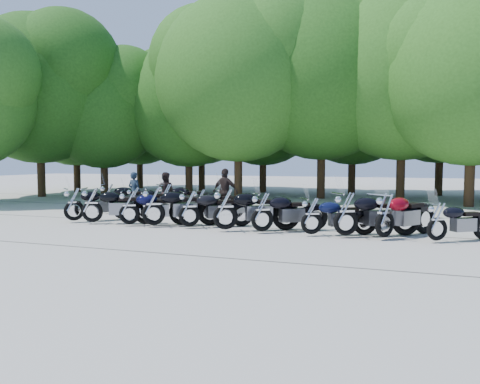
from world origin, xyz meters
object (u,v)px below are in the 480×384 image
(motorcycle_7, at_px, (312,214))
(motorcycle_12, at_px, (134,199))
(motorcycle_9, at_px, (385,213))
(motorcycle_10, at_px, (437,220))
(motorcycle_13, at_px, (166,198))
(motorcycle_1, at_px, (92,203))
(rider_0, at_px, (135,192))
(motorcycle_5, at_px, (225,207))
(motorcycle_6, at_px, (262,210))
(rider_2, at_px, (225,192))
(motorcycle_14, at_px, (200,202))
(motorcycle_11, at_px, (108,197))
(motorcycle_2, at_px, (129,206))
(motorcycle_4, at_px, (189,207))
(rider_1, at_px, (165,192))
(motorcycle_8, at_px, (346,212))
(motorcycle_3, at_px, (153,205))
(motorcycle_0, at_px, (74,203))

(motorcycle_7, xyz_separation_m, motorcycle_12, (-7.35, 2.71, -0.01))
(motorcycle_9, xyz_separation_m, motorcycle_12, (-9.26, 2.63, -0.10))
(motorcycle_10, distance_m, motorcycle_13, 9.61)
(motorcycle_1, height_order, rider_0, rider_0)
(motorcycle_5, height_order, motorcycle_6, motorcycle_5)
(motorcycle_12, height_order, rider_2, rider_2)
(motorcycle_12, distance_m, motorcycle_14, 2.79)
(motorcycle_6, bearing_deg, motorcycle_10, -127.14)
(motorcycle_9, bearing_deg, motorcycle_11, 20.92)
(motorcycle_2, bearing_deg, motorcycle_11, 14.61)
(motorcycle_7, bearing_deg, motorcycle_6, 60.25)
(motorcycle_4, height_order, rider_1, rider_1)
(motorcycle_6, height_order, motorcycle_10, motorcycle_6)
(motorcycle_5, bearing_deg, motorcycle_2, 59.37)
(motorcycle_7, relative_size, motorcycle_8, 0.86)
(motorcycle_3, bearing_deg, motorcycle_4, -116.78)
(motorcycle_4, height_order, motorcycle_11, motorcycle_11)
(motorcycle_1, relative_size, motorcycle_8, 0.97)
(rider_1, height_order, rider_2, rider_2)
(motorcycle_13, bearing_deg, motorcycle_1, 107.90)
(motorcycle_14, height_order, rider_1, rider_1)
(motorcycle_6, height_order, motorcycle_12, motorcycle_6)
(motorcycle_1, relative_size, motorcycle_13, 1.00)
(motorcycle_13, distance_m, motorcycle_14, 1.48)
(motorcycle_2, bearing_deg, motorcycle_8, -120.24)
(motorcycle_11, distance_m, rider_2, 4.62)
(rider_1, bearing_deg, motorcycle_10, 143.15)
(motorcycle_4, bearing_deg, rider_0, 14.29)
(motorcycle_10, bearing_deg, rider_2, 27.18)
(motorcycle_13, height_order, rider_2, rider_2)
(motorcycle_0, xyz_separation_m, motorcycle_10, (11.26, -0.08, -0.08))
(motorcycle_0, bearing_deg, motorcycle_7, -141.59)
(motorcycle_4, bearing_deg, rider_1, 2.20)
(motorcycle_13, relative_size, rider_1, 1.50)
(motorcycle_10, distance_m, rider_0, 11.72)
(motorcycle_13, bearing_deg, motorcycle_0, 93.53)
(motorcycle_6, xyz_separation_m, motorcycle_13, (-4.60, 2.74, 0.02))
(motorcycle_2, bearing_deg, motorcycle_10, -120.25)
(motorcycle_1, height_order, motorcycle_9, motorcycle_9)
(motorcycle_5, distance_m, motorcycle_7, 2.53)
(rider_1, relative_size, rider_2, 0.90)
(motorcycle_6, bearing_deg, motorcycle_2, 52.71)
(motorcycle_1, bearing_deg, rider_2, -62.53)
(motorcycle_5, relative_size, rider_1, 1.59)
(motorcycle_8, height_order, rider_0, rider_0)
(motorcycle_0, relative_size, motorcycle_9, 0.94)
(motorcycle_13, relative_size, rider_0, 1.49)
(motorcycle_7, xyz_separation_m, motorcycle_9, (1.92, 0.08, 0.10))
(motorcycle_0, distance_m, motorcycle_14, 4.31)
(motorcycle_11, bearing_deg, motorcycle_8, -133.05)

